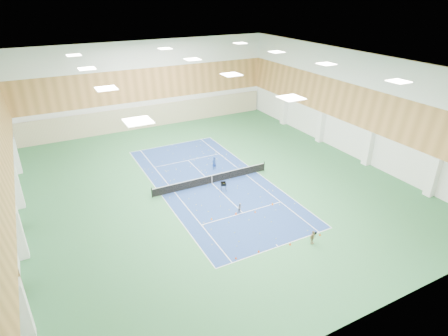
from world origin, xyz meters
The scene contains 22 objects.
ground centered at (0.00, 0.00, 0.00)m, with size 40.00×40.00×0.00m, color #2D6B3E.
room_shell centered at (0.00, 0.00, 6.00)m, with size 36.00×40.00×12.00m, color white, non-canonical shape.
wood_cladding centered at (0.00, 0.00, 8.00)m, with size 36.00×40.00×8.00m, color #BE8346, non-canonical shape.
ceiling_light_grid centered at (0.00, 0.00, 11.92)m, with size 21.40×25.40×0.06m, color white, non-canonical shape.
court_surface centered at (0.00, 0.00, 0.01)m, with size 10.97×23.77×0.01m, color navy.
tennis_balls_scatter centered at (0.00, 0.00, 0.05)m, with size 10.57×22.77×0.07m, color yellow, non-canonical shape.
tennis_net centered at (0.00, 0.00, 0.55)m, with size 12.80×0.10×1.10m, color black, non-canonical shape.
back_curtain centered at (0.00, 19.75, 1.60)m, with size 35.40×0.16×3.20m, color #C6B793.
door_left_a centered at (-17.92, -8.00, 1.10)m, with size 0.08×1.80×2.20m, color #593319.
door_left_b centered at (-17.92, 0.00, 1.10)m, with size 0.08×1.80×2.20m, color #593319.
coach centered at (1.66, 2.86, 0.78)m, with size 0.57×0.37×1.55m, color navy.
child_court centered at (-0.20, -6.22, 0.48)m, with size 0.47×0.37×0.97m, color gray.
child_apron centered at (2.60, -12.77, 0.59)m, with size 0.69×0.29×1.18m, color tan.
ball_cart centered at (0.33, -1.95, 0.47)m, with size 0.54×0.54×0.93m, color black, non-canonical shape.
cone_svc_a centered at (-2.97, -6.03, 0.10)m, with size 0.19×0.19×0.21m, color orange.
cone_svc_b centered at (-0.67, -6.30, 0.12)m, with size 0.22×0.22×0.24m, color #FC420D.
cone_svc_c centered at (1.01, -6.83, 0.10)m, with size 0.18×0.18×0.20m, color #F2600C.
cone_svc_d centered at (3.15, -6.46, 0.12)m, with size 0.23×0.23×0.25m, color orange.
cone_base_a centered at (-3.64, -11.60, 0.10)m, with size 0.17×0.17×0.19m, color #EF3F0C.
cone_base_b centered at (-1.71, -11.74, 0.11)m, with size 0.19×0.19×0.21m, color #E5430C.
cone_base_c centered at (0.97, -12.12, 0.11)m, with size 0.20×0.20×0.22m, color #D7400B.
cone_base_d centered at (3.89, -12.23, 0.11)m, with size 0.19×0.19×0.21m, color #FF5C0D.
Camera 1 is at (-14.72, -30.86, 18.32)m, focal length 30.00 mm.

